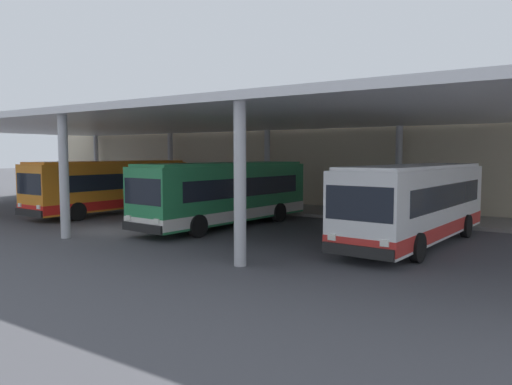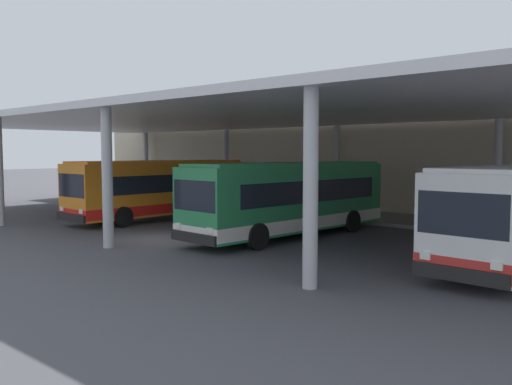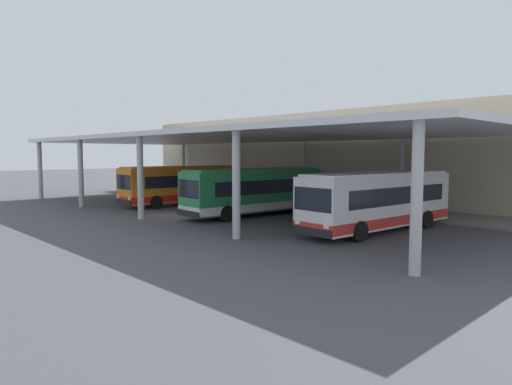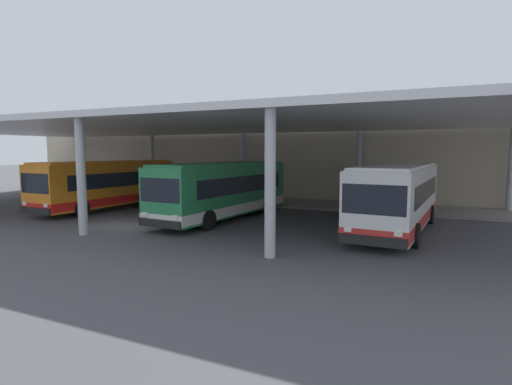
{
  "view_description": "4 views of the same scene",
  "coord_description": "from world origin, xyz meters",
  "px_view_note": "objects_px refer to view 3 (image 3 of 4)",
  "views": [
    {
      "loc": [
        18.32,
        -15.01,
        3.61
      ],
      "look_at": [
        5.59,
        3.83,
        1.79
      ],
      "focal_mm": 34.05,
      "sensor_mm": 36.0,
      "label": 1
    },
    {
      "loc": [
        17.11,
        -13.82,
        3.56
      ],
      "look_at": [
        0.49,
        5.49,
        1.66
      ],
      "focal_mm": 36.98,
      "sensor_mm": 36.0,
      "label": 2
    },
    {
      "loc": [
        25.68,
        -16.85,
        4.13
      ],
      "look_at": [
        2.35,
        5.41,
        1.39
      ],
      "focal_mm": 31.59,
      "sensor_mm": 36.0,
      "label": 3
    },
    {
      "loc": [
        14.8,
        -15.46,
        3.76
      ],
      "look_at": [
        5.01,
        5.35,
        1.44
      ],
      "focal_mm": 28.17,
      "sensor_mm": 36.0,
      "label": 4
    }
  ],
  "objects_px": {
    "bus_nearest_bay": "(183,184)",
    "bus_second_bay": "(255,191)",
    "bench_waiting": "(214,188)",
    "bus_middle_bay": "(378,201)",
    "trash_bin": "(232,190)"
  },
  "relations": [
    {
      "from": "bus_middle_bay",
      "to": "trash_bin",
      "type": "xyz_separation_m",
      "value": [
        -20.21,
        7.01,
        -0.98
      ]
    },
    {
      "from": "bus_second_bay",
      "to": "trash_bin",
      "type": "bearing_deg",
      "value": 145.94
    },
    {
      "from": "bus_second_bay",
      "to": "bus_middle_bay",
      "type": "xyz_separation_m",
      "value": [
        9.22,
        0.42,
        0.0
      ]
    },
    {
      "from": "trash_bin",
      "to": "bus_nearest_bay",
      "type": "bearing_deg",
      "value": -74.05
    },
    {
      "from": "bus_second_bay",
      "to": "bus_nearest_bay",
      "type": "bearing_deg",
      "value": 178.13
    },
    {
      "from": "bench_waiting",
      "to": "trash_bin",
      "type": "height_order",
      "value": "trash_bin"
    },
    {
      "from": "trash_bin",
      "to": "bench_waiting",
      "type": "bearing_deg",
      "value": 174.3
    },
    {
      "from": "bus_second_bay",
      "to": "bench_waiting",
      "type": "height_order",
      "value": "bus_second_bay"
    },
    {
      "from": "bench_waiting",
      "to": "bus_second_bay",
      "type": "bearing_deg",
      "value": -28.67
    },
    {
      "from": "bus_nearest_bay",
      "to": "bench_waiting",
      "type": "distance_m",
      "value": 9.15
    },
    {
      "from": "bus_nearest_bay",
      "to": "bus_second_bay",
      "type": "height_order",
      "value": "same"
    },
    {
      "from": "bus_nearest_bay",
      "to": "bus_middle_bay",
      "type": "relative_size",
      "value": 0.99
    },
    {
      "from": "bus_middle_bay",
      "to": "bus_nearest_bay",
      "type": "bearing_deg",
      "value": -179.61
    },
    {
      "from": "bus_second_bay",
      "to": "bus_middle_bay",
      "type": "bearing_deg",
      "value": 2.59
    },
    {
      "from": "bus_nearest_bay",
      "to": "bus_second_bay",
      "type": "bearing_deg",
      "value": -1.87
    }
  ]
}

